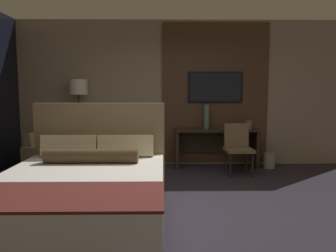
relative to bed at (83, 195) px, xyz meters
The scene contains 12 objects.
ground_plane 1.18m from the bed, 20.46° to the left, with size 16.00×16.00×0.00m, color #28232D.
wall_back_tv_panel 3.38m from the bed, 68.81° to the left, with size 7.20×0.09×2.80m.
bed is the anchor object (origin of this frame).
desk 3.32m from the bed, 55.62° to the left, with size 1.56×0.45×0.73m.
tv 3.66m from the bed, 57.31° to the left, with size 1.05×0.04×0.59m.
desk_chair 3.10m from the bed, 45.63° to the left, with size 0.49×0.49×0.88m.
armchair_by_window 2.40m from the bed, 113.83° to the left, with size 1.10×1.13×0.76m.
floor_lamp 3.02m from the bed, 104.70° to the left, with size 0.34×0.34×1.66m.
vase_tall 3.32m from the bed, 58.74° to the left, with size 0.10×0.10×0.46m.
vase_short 3.65m from the bed, 47.04° to the left, with size 0.11×0.11×0.17m.
book 3.41m from the bed, 53.39° to the left, with size 0.23×0.16×0.03m.
waste_bin 3.90m from the bed, 42.46° to the left, with size 0.22×0.22×0.28m.
Camera 1 is at (-0.19, -3.82, 1.47)m, focal length 35.00 mm.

